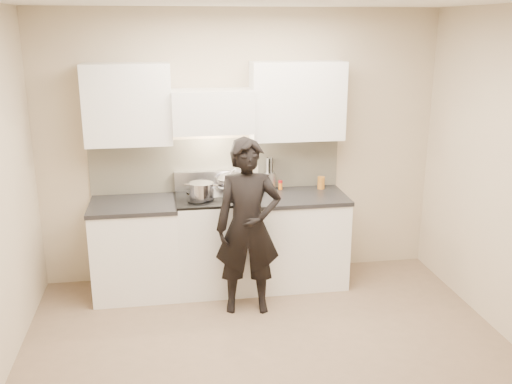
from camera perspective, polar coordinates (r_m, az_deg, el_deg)
ground_plane at (r=4.66m, az=1.70°, el=-16.62°), size 4.00×4.00×0.00m
room_shell at (r=4.36m, az=0.20°, el=3.98°), size 4.04×3.54×2.70m
stove at (r=5.66m, az=-4.00°, el=-4.99°), size 0.76×0.65×0.96m
counter_right at (r=5.79m, az=4.22°, el=-4.63°), size 0.92×0.67×0.92m
counter_left at (r=5.66m, az=-11.92°, el=-5.49°), size 0.82×0.67×0.92m
wok at (r=5.60m, az=-2.31°, el=1.08°), size 0.36×0.44×0.29m
stock_pot at (r=5.39m, az=-5.47°, el=0.15°), size 0.32×0.29×0.15m
utensil_crock at (r=5.80m, az=1.34°, el=1.24°), size 0.12×0.12×0.33m
spice_jar at (r=5.80m, az=2.45°, el=0.71°), size 0.04×0.04×0.09m
oil_glass at (r=5.86m, az=6.53°, el=0.93°), size 0.07×0.07×0.13m
person at (r=5.08m, az=-0.80°, el=-3.53°), size 0.62×0.44×1.61m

